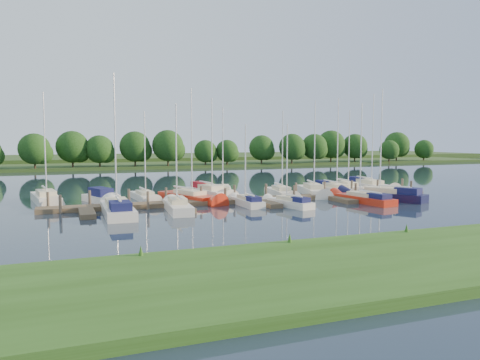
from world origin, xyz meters
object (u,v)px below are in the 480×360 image
object	(u,v)px
sailboat_n_5	(223,192)
sailboat_s_2	(247,202)
sailboat_n_0	(46,200)
motorboat	(102,199)
dock	(258,200)

from	to	relation	value
sailboat_n_5	sailboat_s_2	bearing A→B (deg)	104.01
sailboat_n_0	sailboat_s_2	world-z (taller)	sailboat_n_0
motorboat	sailboat_n_5	world-z (taller)	sailboat_n_5
dock	sailboat_n_0	bearing A→B (deg)	160.43
motorboat	sailboat_n_5	distance (m)	13.16
sailboat_n_5	sailboat_s_2	size ratio (longest dim) A/B	1.27
dock	sailboat_n_5	bearing A→B (deg)	99.81
sailboat_n_0	sailboat_s_2	xyz separation A→B (m)	(17.48, -8.34, 0.02)
sailboat_n_0	sailboat_n_5	bearing A→B (deg)	171.85
motorboat	sailboat_n_5	xyz separation A→B (m)	(13.03, 1.84, -0.09)
dock	motorboat	distance (m)	15.18
motorboat	dock	bearing A→B (deg)	139.28
dock	sailboat_n_0	size ratio (longest dim) A/B	3.61
sailboat_n_0	motorboat	bearing A→B (deg)	153.23
sailboat_n_0	sailboat_n_5	xyz separation A→B (m)	(18.04, 0.22, -0.01)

